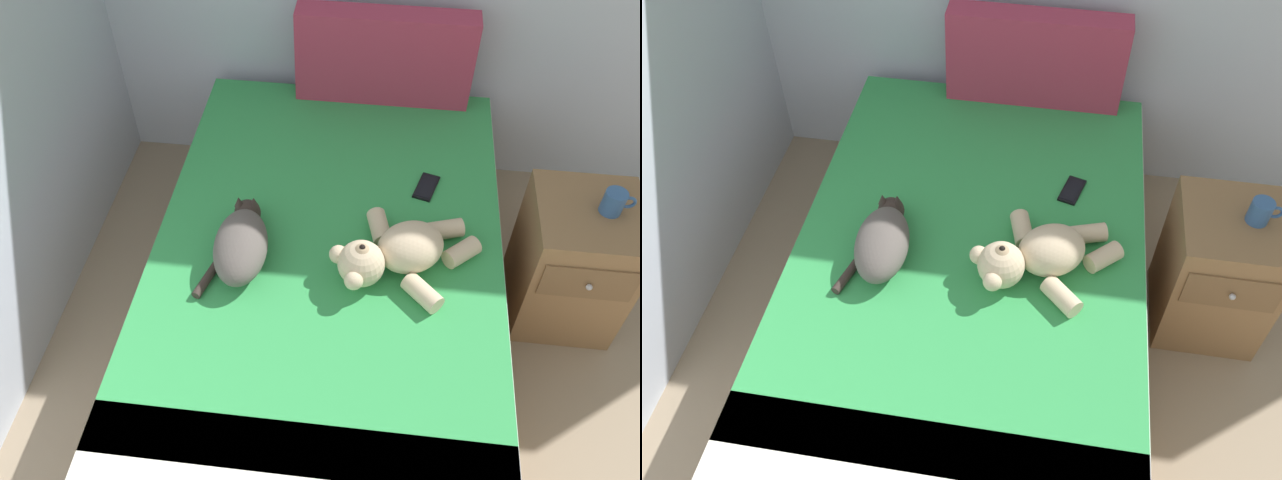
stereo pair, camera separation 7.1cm
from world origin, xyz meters
The scene contains 7 objects.
bed centered at (1.14, 2.62, 0.26)m, with size 1.33×2.04×0.52m.
patterned_cushion centered at (1.28, 3.55, 0.73)m, with size 0.77×0.13×0.42m.
cat centered at (0.84, 2.54, 0.59)m, with size 0.25×0.43×0.15m.
teddy_bear centered at (1.39, 2.55, 0.59)m, with size 0.54×0.44×0.18m.
cell_phone centered at (1.50, 2.97, 0.52)m, with size 0.11×0.16×0.01m.
nightstand centered at (2.11, 2.84, 0.30)m, with size 0.40×0.45×0.59m.
mug centered at (2.17, 2.85, 0.64)m, with size 0.12×0.08×0.09m.
Camera 1 is at (1.30, 1.04, 2.36)m, focal length 37.29 mm.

